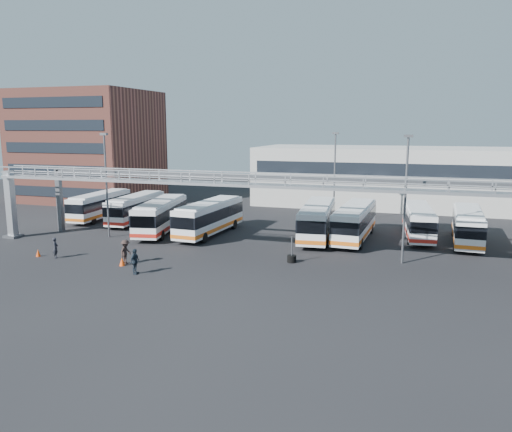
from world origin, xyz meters
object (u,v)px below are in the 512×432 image
(cone_left, at_px, (38,253))
(cone_right, at_px, (122,261))
(bus_3, at_px, (210,216))
(bus_0, at_px, (100,205))
(bus_6, at_px, (355,221))
(pedestrian_c, at_px, (126,252))
(bus_1, at_px, (136,207))
(light_pole_left, at_px, (106,180))
(pedestrian_d, at_px, (135,262))
(bus_2, at_px, (161,215))
(light_pole_back, at_px, (335,173))
(tire_stack, at_px, (292,258))
(bus_8, at_px, (468,225))
(pedestrian_a, at_px, (55,248))
(light_pole_mid, at_px, (406,192))
(bus_7, at_px, (418,221))
(bus_5, at_px, (317,219))

(cone_left, bearing_deg, cone_right, -1.87)
(bus_3, bearing_deg, bus_0, 168.88)
(bus_6, xyz_separation_m, pedestrian_c, (-16.29, -14.26, -0.90))
(bus_1, height_order, bus_3, bus_3)
(bus_0, xyz_separation_m, bus_1, (5.13, -0.52, 0.01))
(light_pole_left, height_order, bus_6, light_pole_left)
(bus_3, xyz_separation_m, pedestrian_d, (0.17, -14.42, -0.91))
(bus_2, distance_m, pedestrian_d, 14.80)
(light_pole_back, distance_m, pedestrian_d, 26.97)
(bus_0, distance_m, pedestrian_d, 24.34)
(cone_right, xyz_separation_m, tire_stack, (12.48, 5.09, -0.01))
(cone_left, bearing_deg, light_pole_back, 46.31)
(bus_8, xyz_separation_m, pedestrian_a, (-33.04, -16.26, -0.90))
(cone_right, bearing_deg, bus_3, 80.99)
(light_pole_left, distance_m, pedestrian_a, 9.61)
(pedestrian_d, bearing_deg, light_pole_back, -25.54)
(bus_6, distance_m, pedestrian_a, 27.08)
(bus_0, distance_m, bus_1, 5.16)
(light_pole_mid, bearing_deg, bus_1, 163.71)
(bus_3, bearing_deg, light_pole_back, 45.05)
(pedestrian_c, bearing_deg, bus_7, -53.73)
(pedestrian_d, relative_size, tire_stack, 0.91)
(bus_0, relative_size, cone_left, 16.65)
(light_pole_mid, relative_size, pedestrian_d, 5.31)
(pedestrian_d, distance_m, tire_stack, 12.33)
(cone_left, bearing_deg, bus_7, 29.82)
(light_pole_back, distance_m, bus_3, 15.21)
(bus_1, xyz_separation_m, pedestrian_c, (8.57, -15.65, -0.75))
(bus_5, distance_m, pedestrian_a, 23.88)
(bus_2, distance_m, bus_6, 19.60)
(bus_8, bearing_deg, pedestrian_d, -141.02)
(pedestrian_d, xyz_separation_m, cone_left, (-10.54, 1.94, -0.65))
(pedestrian_c, bearing_deg, bus_0, 38.73)
(bus_3, distance_m, cone_right, 13.00)
(cone_right, bearing_deg, light_pole_mid, 19.89)
(bus_0, distance_m, cone_left, 17.37)
(bus_2, distance_m, cone_right, 12.60)
(pedestrian_c, bearing_deg, pedestrian_a, 90.81)
(bus_2, bearing_deg, bus_6, -3.17)
(bus_2, distance_m, bus_7, 25.87)
(bus_0, xyz_separation_m, bus_2, (10.57, -4.63, 0.14))
(light_pole_back, relative_size, bus_7, 0.97)
(bus_6, relative_size, pedestrian_d, 5.88)
(cone_right, distance_m, tire_stack, 13.48)
(light_pole_left, height_order, tire_stack, light_pole_left)
(bus_5, relative_size, pedestrian_c, 5.92)
(light_pole_back, relative_size, bus_3, 0.91)
(bus_1, relative_size, bus_7, 1.00)
(bus_0, relative_size, bus_2, 0.91)
(light_pole_left, relative_size, pedestrian_c, 5.20)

